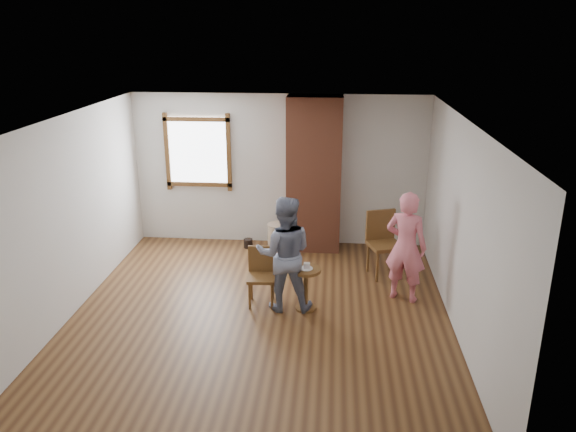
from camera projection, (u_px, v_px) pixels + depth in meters
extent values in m
plane|color=brown|center=(260.00, 317.00, 7.44)|extent=(5.50, 5.50, 0.00)
cube|color=silver|center=(280.00, 170.00, 9.61)|extent=(5.00, 0.04, 2.60)
cube|color=silver|center=(66.00, 219.00, 7.21)|extent=(0.04, 5.50, 2.60)
cube|color=silver|center=(462.00, 230.00, 6.82)|extent=(0.04, 5.50, 2.60)
cube|color=white|center=(256.00, 121.00, 6.59)|extent=(5.00, 5.50, 0.04)
cube|color=brown|center=(198.00, 152.00, 9.58)|extent=(1.14, 0.06, 1.34)
cube|color=white|center=(198.00, 152.00, 9.60)|extent=(1.00, 0.02, 1.20)
cube|color=#A15439|center=(314.00, 175.00, 9.33)|extent=(0.90, 0.50, 2.60)
cylinder|color=tan|center=(278.00, 236.00, 9.63)|extent=(0.41, 0.41, 0.45)
cylinder|color=black|center=(248.00, 243.00, 9.72)|extent=(0.19, 0.19, 0.16)
cube|color=brown|center=(261.00, 278.00, 7.65)|extent=(0.40, 0.40, 0.04)
cylinder|color=brown|center=(250.00, 296.00, 7.58)|extent=(0.04, 0.04, 0.40)
cylinder|color=brown|center=(272.00, 296.00, 7.57)|extent=(0.04, 0.04, 0.40)
cylinder|color=brown|center=(251.00, 286.00, 7.86)|extent=(0.04, 0.04, 0.40)
cylinder|color=brown|center=(273.00, 286.00, 7.86)|extent=(0.04, 0.04, 0.40)
cube|color=brown|center=(262.00, 259.00, 7.75)|extent=(0.37, 0.06, 0.40)
cube|color=brown|center=(385.00, 245.00, 8.51)|extent=(0.59, 0.59, 0.06)
cylinder|color=brown|center=(377.00, 266.00, 8.37)|extent=(0.04, 0.04, 0.50)
cylinder|color=brown|center=(401.00, 264.00, 8.46)|extent=(0.04, 0.04, 0.50)
cylinder|color=brown|center=(368.00, 257.00, 8.72)|extent=(0.04, 0.04, 0.50)
cylinder|color=brown|center=(390.00, 255.00, 8.81)|extent=(0.04, 0.04, 0.50)
cube|color=brown|center=(380.00, 225.00, 8.62)|extent=(0.45, 0.19, 0.50)
cylinder|color=brown|center=(306.00, 270.00, 7.46)|extent=(0.40, 0.40, 0.04)
cylinder|color=brown|center=(306.00, 290.00, 7.55)|extent=(0.06, 0.06, 0.54)
cylinder|color=brown|center=(306.00, 308.00, 7.64)|extent=(0.28, 0.28, 0.03)
cylinder|color=white|center=(306.00, 268.00, 7.45)|extent=(0.18, 0.18, 0.01)
cube|color=white|center=(307.00, 266.00, 7.44)|extent=(0.08, 0.07, 0.06)
imported|color=#141E39|center=(284.00, 254.00, 7.44)|extent=(0.80, 0.64, 1.58)
imported|color=pink|center=(406.00, 247.00, 7.69)|extent=(0.67, 0.57, 1.57)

